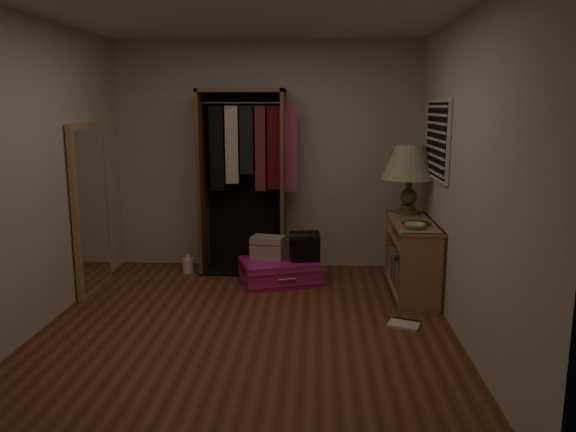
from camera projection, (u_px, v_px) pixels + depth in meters
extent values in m
plane|color=brown|center=(247.00, 329.00, 4.77)|extent=(4.00, 4.00, 0.00)
cube|color=beige|center=(267.00, 156.00, 6.48)|extent=(3.50, 0.02, 2.60)
cube|color=beige|center=(188.00, 232.00, 2.56)|extent=(3.50, 0.02, 2.60)
cube|color=beige|center=(465.00, 179.00, 4.43)|extent=(0.02, 4.00, 2.60)
cube|color=beige|center=(33.00, 176.00, 4.61)|extent=(0.02, 4.00, 2.60)
cube|color=silver|center=(242.00, 8.00, 4.27)|extent=(3.50, 4.00, 0.01)
cube|color=white|center=(438.00, 140.00, 5.36)|extent=(0.03, 0.96, 0.76)
cube|color=black|center=(437.00, 140.00, 5.36)|extent=(0.03, 0.90, 0.70)
cube|color=silver|center=(434.00, 172.00, 5.42)|extent=(0.01, 0.88, 0.02)
cube|color=silver|center=(434.00, 164.00, 5.40)|extent=(0.01, 0.88, 0.02)
cube|color=silver|center=(435.00, 156.00, 5.39)|extent=(0.01, 0.88, 0.02)
cube|color=silver|center=(435.00, 148.00, 5.37)|extent=(0.01, 0.88, 0.02)
cube|color=silver|center=(436.00, 140.00, 5.36)|extent=(0.01, 0.88, 0.02)
cube|color=silver|center=(436.00, 131.00, 5.34)|extent=(0.01, 0.88, 0.02)
cube|color=silver|center=(436.00, 123.00, 5.33)|extent=(0.01, 0.88, 0.02)
cube|color=silver|center=(437.00, 115.00, 5.31)|extent=(0.01, 0.88, 0.02)
cube|color=silver|center=(437.00, 106.00, 5.30)|extent=(0.01, 0.88, 0.02)
cube|color=#9F704D|center=(422.00, 274.00, 5.07)|extent=(0.40, 0.03, 0.75)
cube|color=#9F704D|center=(404.00, 245.00, 6.12)|extent=(0.40, 0.03, 0.75)
cube|color=#9F704D|center=(411.00, 288.00, 5.66)|extent=(0.40, 1.04, 0.03)
cube|color=#9F704D|center=(413.00, 239.00, 5.56)|extent=(0.40, 1.04, 0.03)
cube|color=#9F704D|center=(414.00, 223.00, 5.53)|extent=(0.42, 1.12, 0.03)
cube|color=brown|center=(431.00, 258.00, 5.58)|extent=(0.02, 1.10, 0.75)
cube|color=#9F704D|center=(407.00, 225.00, 5.87)|extent=(0.36, 0.38, 0.13)
cube|color=gray|center=(410.00, 291.00, 5.17)|extent=(0.16, 0.03, 0.24)
cube|color=#4C3833|center=(410.00, 287.00, 5.21)|extent=(0.18, 0.05, 0.27)
cube|color=#B7AD99|center=(411.00, 288.00, 5.26)|extent=(0.20, 0.04, 0.23)
cube|color=brown|center=(409.00, 286.00, 5.31)|extent=(0.19, 0.05, 0.24)
cube|color=#3F4C59|center=(407.00, 281.00, 5.35)|extent=(0.15, 0.04, 0.31)
cube|color=gray|center=(407.00, 280.00, 5.40)|extent=(0.18, 0.04, 0.29)
cube|color=#59594C|center=(406.00, 277.00, 5.44)|extent=(0.17, 0.03, 0.32)
cube|color=#B2724C|center=(405.00, 280.00, 5.49)|extent=(0.16, 0.04, 0.23)
cube|color=beige|center=(405.00, 278.00, 5.53)|extent=(0.18, 0.03, 0.26)
cube|color=#332D38|center=(406.00, 277.00, 5.58)|extent=(0.22, 0.05, 0.24)
cube|color=gray|center=(404.00, 274.00, 5.63)|extent=(0.20, 0.03, 0.26)
cube|color=#4C3833|center=(404.00, 271.00, 5.68)|extent=(0.22, 0.05, 0.29)
cube|color=#B7AD99|center=(402.00, 269.00, 5.73)|extent=(0.18, 0.04, 0.31)
cube|color=brown|center=(401.00, 270.00, 5.80)|extent=(0.18, 0.05, 0.25)
cube|color=#3F4C59|center=(399.00, 269.00, 5.85)|extent=(0.16, 0.04, 0.24)
cube|color=gray|center=(401.00, 266.00, 5.89)|extent=(0.22, 0.03, 0.28)
cube|color=#59594C|center=(399.00, 266.00, 5.94)|extent=(0.19, 0.04, 0.26)
cube|color=#B2724C|center=(400.00, 265.00, 5.99)|extent=(0.22, 0.04, 0.24)
cube|color=beige|center=(399.00, 261.00, 6.04)|extent=(0.21, 0.05, 0.30)
cube|color=brown|center=(203.00, 182.00, 6.31)|extent=(0.04, 0.50, 2.05)
cube|color=brown|center=(283.00, 183.00, 6.26)|extent=(0.04, 0.50, 2.05)
cube|color=brown|center=(241.00, 91.00, 6.09)|extent=(0.95, 0.50, 0.04)
cube|color=black|center=(246.00, 180.00, 6.52)|extent=(0.95, 0.02, 2.05)
cube|color=black|center=(244.00, 269.00, 6.48)|extent=(0.95, 0.50, 0.02)
cylinder|color=silver|center=(242.00, 103.00, 6.12)|extent=(0.87, 0.02, 0.02)
cube|color=black|center=(217.00, 148.00, 6.21)|extent=(0.16, 0.12, 0.93)
cube|color=beige|center=(232.00, 145.00, 6.19)|extent=(0.14, 0.12, 0.85)
cube|color=black|center=(247.00, 140.00, 6.18)|extent=(0.15, 0.12, 0.75)
cube|color=maroon|center=(261.00, 149.00, 6.18)|extent=(0.11, 0.14, 0.93)
cube|color=#590F19|center=(275.00, 148.00, 6.17)|extent=(0.16, 0.11, 0.91)
cube|color=#BF4C72|center=(291.00, 149.00, 6.17)|extent=(0.15, 0.10, 0.94)
cube|color=tan|center=(91.00, 208.00, 5.67)|extent=(0.05, 0.80, 1.70)
cube|color=white|center=(93.00, 208.00, 5.67)|extent=(0.01, 0.68, 1.58)
cube|color=#CC1881|center=(280.00, 271.00, 6.01)|extent=(0.94, 0.79, 0.25)
cube|color=silver|center=(280.00, 278.00, 6.02)|extent=(0.96, 0.82, 0.01)
cube|color=silver|center=(280.00, 265.00, 5.99)|extent=(0.96, 0.82, 0.01)
cylinder|color=silver|center=(287.00, 279.00, 5.73)|extent=(0.18, 0.08, 0.02)
cube|color=tan|center=(268.00, 247.00, 6.06)|extent=(0.38, 0.30, 0.24)
cube|color=brown|center=(268.00, 243.00, 6.05)|extent=(0.39, 0.30, 0.01)
cylinder|color=silver|center=(268.00, 236.00, 6.03)|extent=(0.10, 0.03, 0.02)
cube|color=black|center=(305.00, 250.00, 5.95)|extent=(0.33, 0.25, 0.23)
cylinder|color=black|center=(305.00, 239.00, 5.93)|extent=(0.33, 0.25, 0.19)
cylinder|color=#464E25|center=(408.00, 212.00, 5.91)|extent=(0.27, 0.27, 0.04)
cylinder|color=#464E25|center=(408.00, 207.00, 5.90)|extent=(0.15, 0.15, 0.05)
sphere|color=#464E25|center=(408.00, 197.00, 5.88)|extent=(0.19, 0.19, 0.17)
cylinder|color=#464E25|center=(409.00, 184.00, 5.85)|extent=(0.07, 0.07, 0.10)
cone|color=beige|center=(410.00, 162.00, 5.81)|extent=(0.62, 0.62, 0.35)
cone|color=silver|center=(410.00, 162.00, 5.81)|extent=(0.55, 0.55, 0.33)
cylinder|color=#A88A40|center=(417.00, 224.00, 5.36)|extent=(0.35, 0.35, 0.02)
imported|color=#9EBE9E|center=(415.00, 226.00, 5.19)|extent=(0.24, 0.24, 0.05)
cylinder|color=white|center=(188.00, 266.00, 6.36)|extent=(0.13, 0.13, 0.17)
cylinder|color=white|center=(188.00, 257.00, 6.34)|extent=(0.06, 0.06, 0.04)
cube|color=beige|center=(404.00, 324.00, 4.85)|extent=(0.32, 0.29, 0.02)
cube|color=black|center=(407.00, 321.00, 4.93)|extent=(0.25, 0.13, 0.02)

